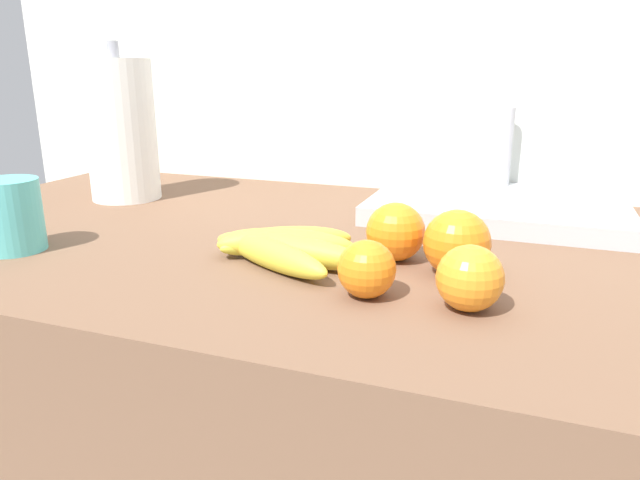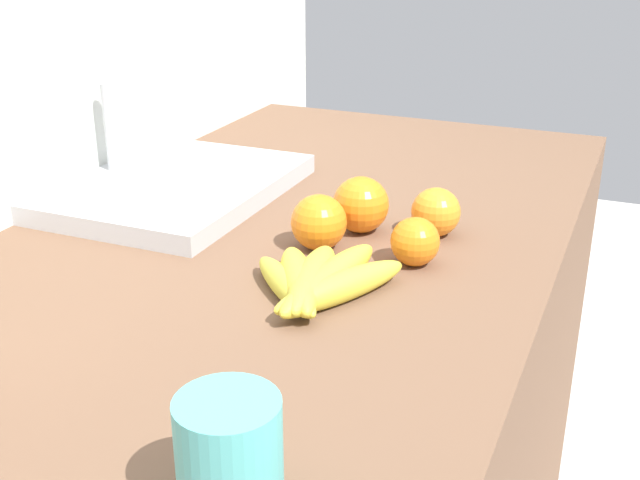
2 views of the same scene
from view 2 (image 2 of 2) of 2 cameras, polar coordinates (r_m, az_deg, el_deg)
The scene contains 8 objects.
wall_back at distance 1.41m, azimuth -19.01°, elevation -6.54°, with size 2.00×0.06×1.30m, color silver.
banana_bunch at distance 0.96m, azimuth -0.29°, elevation -2.96°, with size 0.22×0.20×0.04m.
orange_back_right at distance 1.08m, azimuth -0.08°, elevation 1.26°, with size 0.08×0.08×0.08m, color orange.
orange_far_right at distance 1.04m, azimuth 6.76°, elevation -0.11°, with size 0.06×0.06×0.06m, color orange.
orange_front at distance 1.14m, azimuth 8.22°, elevation 1.97°, with size 0.07×0.07×0.07m, color orange.
orange_back_left at distance 1.14m, azimuth 2.91°, elevation 2.52°, with size 0.08×0.08×0.08m, color orange.
sink_basin at distance 1.32m, azimuth -10.43°, elevation 3.83°, with size 0.41×0.32×0.17m.
mug at distance 0.63m, azimuth -6.44°, elevation -15.08°, with size 0.08×0.08×0.10m, color #56BFBC.
Camera 2 is at (-0.89, -0.46, 1.30)m, focal length 45.10 mm.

